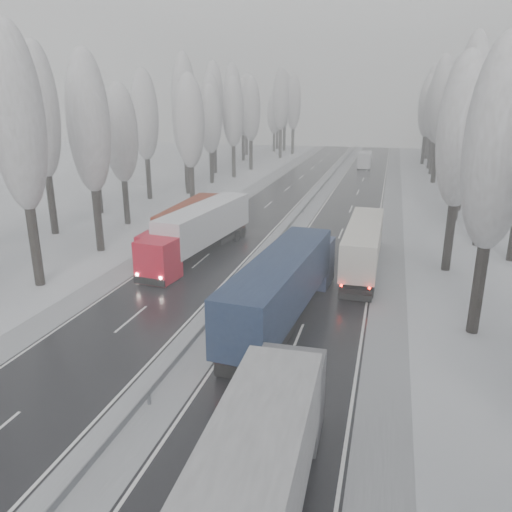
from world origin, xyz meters
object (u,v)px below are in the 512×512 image
at_px(truck_cream_box, 364,241).
at_px(truck_red_white, 200,229).
at_px(box_truck_distant, 365,159).
at_px(truck_grey_tarp, 245,510).
at_px(truck_red_red, 186,223).
at_px(truck_blue_box, 286,282).

distance_m(truck_cream_box, truck_red_white, 13.82).
xyz_separation_m(truck_cream_box, box_truck_distant, (-3.55, 62.19, -0.76)).
height_order(truck_grey_tarp, truck_red_red, truck_grey_tarp).
distance_m(truck_grey_tarp, truck_red_red, 34.40).
bearing_deg(truck_red_red, box_truck_distant, 77.13).
xyz_separation_m(truck_blue_box, truck_cream_box, (3.95, 11.51, -0.33)).
relative_size(box_truck_distant, truck_red_red, 0.56).
relative_size(truck_grey_tarp, box_truck_distant, 2.09).
relative_size(truck_grey_tarp, truck_red_white, 1.02).
bearing_deg(truck_blue_box, truck_grey_tarp, -77.02).
distance_m(truck_cream_box, box_truck_distant, 62.30).
relative_size(truck_grey_tarp, truck_red_red, 1.18).
bearing_deg(truck_blue_box, box_truck_distant, 94.43).
xyz_separation_m(truck_cream_box, truck_red_red, (-16.26, 2.34, -0.14)).
xyz_separation_m(truck_grey_tarp, truck_red_white, (-12.36, 28.37, -0.06)).
xyz_separation_m(truck_red_white, truck_red_red, (-2.44, 2.69, -0.32)).
relative_size(truck_blue_box, box_truck_distant, 2.17).
relative_size(truck_cream_box, truck_red_red, 1.06).
height_order(truck_cream_box, box_truck_distant, truck_cream_box).
bearing_deg(box_truck_distant, truck_blue_box, -91.42).
bearing_deg(truck_red_red, truck_red_white, -48.67).
height_order(truck_cream_box, truck_red_red, truck_cream_box).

